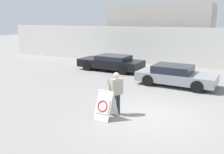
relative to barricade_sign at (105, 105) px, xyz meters
name	(u,v)px	position (x,y,z in m)	size (l,w,h in m)	color
ground_plane	(151,116)	(1.50, 0.94, -0.54)	(90.00, 90.00, 0.00)	gray
perimeter_wall	(194,48)	(1.50, 12.09, 0.99)	(36.00, 0.30, 3.49)	silver
building_block	(163,31)	(-2.36, 17.39, 1.99)	(9.51, 6.64, 5.05)	#B2ADA3
barricade_sign	(105,105)	(0.00, 0.00, 0.00)	(0.75, 0.88, 1.08)	white
security_guard	(116,91)	(0.20, 0.53, 0.41)	(0.62, 0.54, 1.71)	#232838
parked_car_front_coupe	(111,62)	(-3.74, 8.24, 0.06)	(4.83, 2.25, 1.13)	black
parked_car_rear_sedan	(175,75)	(1.38, 6.00, 0.05)	(4.45, 2.24, 1.15)	black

